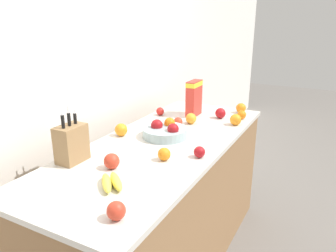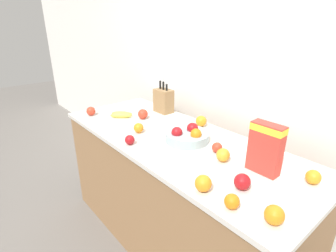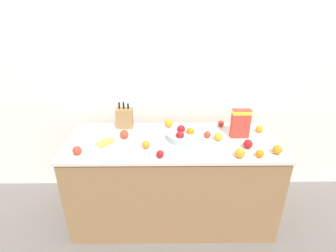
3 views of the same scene
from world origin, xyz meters
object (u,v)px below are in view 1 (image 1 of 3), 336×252
object	(u,v)px
apple_front	(178,122)
apple_leftmost	(220,113)
apple_near_bananas	(160,111)
orange_front_left	(242,115)
banana_bunch	(111,182)
orange_mid_right	(121,130)
orange_front_center	(194,103)
orange_mid_left	(241,108)
apple_rightmost	(199,152)
fruit_bowl	(165,131)
cereal_box	(194,97)
apple_rear	(112,161)
orange_front_right	(191,119)
knife_block	(71,143)
orange_by_cereal	(164,154)
apple_by_knife_block	(116,211)
orange_near_bowl	(236,120)

from	to	relation	value
apple_front	apple_leftmost	distance (m)	0.39
apple_near_bananas	orange_front_left	xyz separation A→B (m)	(0.21, -0.61, 0.00)
banana_bunch	orange_mid_right	distance (m)	0.69
banana_bunch	orange_front_center	xyz separation A→B (m)	(1.49, 0.23, 0.02)
apple_leftmost	orange_front_left	xyz separation A→B (m)	(0.06, -0.15, -0.01)
orange_mid_left	apple_rightmost	bearing A→B (deg)	-177.11
fruit_bowl	apple_front	xyz separation A→B (m)	(0.24, 0.02, -0.01)
cereal_box	orange_mid_right	world-z (taller)	cereal_box
apple_leftmost	apple_rear	world-z (taller)	apple_rear
cereal_box	orange_front_left	xyz separation A→B (m)	(0.08, -0.37, -0.12)
apple_rear	orange_front_right	world-z (taller)	apple_rear
apple_rear	knife_block	bearing A→B (deg)	96.35
orange_by_cereal	orange_front_right	world-z (taller)	orange_front_right
apple_by_knife_block	orange_front_center	distance (m)	1.74
orange_mid_right	apple_by_knife_block	bearing A→B (deg)	-145.34
cereal_box	orange_by_cereal	size ratio (longest dim) A/B	3.85
knife_block	apple_by_knife_block	world-z (taller)	knife_block
apple_leftmost	apple_near_bananas	world-z (taller)	apple_leftmost
orange_mid_right	orange_near_bowl	size ratio (longest dim) A/B	1.02
apple_front	orange_front_left	size ratio (longest dim) A/B	0.95
apple_rightmost	apple_by_knife_block	xyz separation A→B (m)	(-0.71, 0.05, 0.01)
orange_front_left	apple_near_bananas	bearing A→B (deg)	108.67
apple_rightmost	orange_mid_right	bearing A→B (deg)	82.17
apple_near_bananas	orange_front_center	size ratio (longest dim) A/B	0.87
orange_front_right	fruit_bowl	bearing A→B (deg)	173.97
cereal_box	apple_rear	xyz separation A→B (m)	(-1.11, -0.02, -0.11)
knife_block	orange_near_bowl	bearing A→B (deg)	-30.11
apple_by_knife_block	apple_front	world-z (taller)	apple_by_knife_block
cereal_box	orange_near_bowl	world-z (taller)	cereal_box
fruit_bowl	knife_block	bearing A→B (deg)	155.53
apple_front	orange_front_right	distance (m)	0.11
orange_mid_right	orange_front_left	bearing A→B (deg)	-38.85
knife_block	apple_near_bananas	bearing A→B (deg)	0.61
cereal_box	orange_front_center	distance (m)	0.27
apple_by_knife_block	apple_front	bearing A→B (deg)	14.66
knife_block	orange_near_bowl	distance (m)	1.21
banana_bunch	orange_front_center	world-z (taller)	orange_front_center
apple_leftmost	orange_front_center	world-z (taller)	apple_leftmost
fruit_bowl	apple_front	bearing A→B (deg)	5.75
cereal_box	orange_mid_left	xyz separation A→B (m)	(0.25, -0.32, -0.11)
orange_mid_right	orange_by_cereal	bearing A→B (deg)	-115.43
cereal_box	banana_bunch	size ratio (longest dim) A/B	1.45
apple_by_knife_block	orange_front_center	xyz separation A→B (m)	(1.69, 0.41, -0.00)
cereal_box	apple_leftmost	size ratio (longest dim) A/B	3.44
apple_rear	orange_mid_left	xyz separation A→B (m)	(1.35, -0.30, -0.00)
cereal_box	banana_bunch	world-z (taller)	cereal_box
orange_front_left	orange_front_center	world-z (taller)	orange_front_center
orange_near_bowl	apple_near_bananas	bearing A→B (deg)	93.60
apple_leftmost	apple_rear	bearing A→B (deg)	169.90
apple_leftmost	orange_by_cereal	distance (m)	0.91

